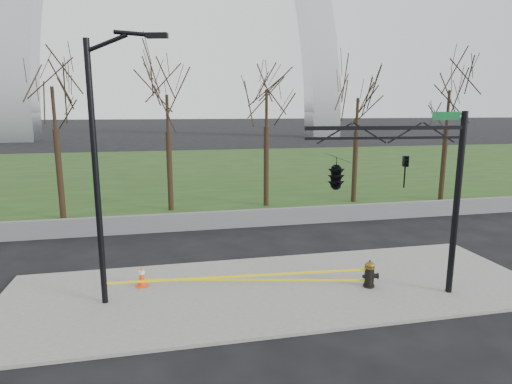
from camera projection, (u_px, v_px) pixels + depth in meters
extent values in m
plane|color=black|center=(277.00, 290.00, 14.45)|extent=(500.00, 500.00, 0.00)
cube|color=slate|center=(277.00, 289.00, 14.44)|extent=(18.00, 6.00, 0.10)
cube|color=#253914|center=(201.00, 169.00, 43.23)|extent=(120.00, 40.00, 0.06)
cube|color=#59595B|center=(237.00, 219.00, 22.04)|extent=(60.00, 0.30, 0.90)
cylinder|color=black|center=(369.00, 286.00, 14.50)|extent=(0.39, 0.39, 0.07)
cylinder|color=black|center=(369.00, 277.00, 14.44)|extent=(0.30, 0.30, 0.68)
cylinder|color=black|center=(376.00, 276.00, 14.41)|extent=(0.27, 0.24, 0.18)
cylinder|color=black|center=(364.00, 276.00, 14.45)|extent=(0.14, 0.14, 0.11)
cylinder|color=brown|center=(370.00, 267.00, 14.37)|extent=(0.34, 0.34, 0.07)
ellipsoid|color=brown|center=(370.00, 265.00, 14.36)|extent=(0.32, 0.32, 0.24)
cylinder|color=brown|center=(370.00, 261.00, 14.33)|extent=(0.07, 0.07, 0.09)
cube|color=#FF3D0D|center=(142.00, 285.00, 14.55)|extent=(0.46, 0.46, 0.04)
cone|color=#FF3D0D|center=(142.00, 276.00, 14.48)|extent=(0.28, 0.28, 0.67)
cylinder|color=white|center=(141.00, 272.00, 14.46)|extent=(0.21, 0.21, 0.10)
cylinder|color=black|center=(96.00, 180.00, 12.59)|extent=(0.18, 0.18, 8.00)
cylinder|color=black|center=(106.00, 43.00, 11.82)|extent=(1.25, 0.43, 0.56)
cylinder|color=black|center=(135.00, 34.00, 11.74)|extent=(1.20, 0.42, 0.22)
cube|color=black|center=(157.00, 35.00, 11.72)|extent=(0.64, 0.36, 0.14)
cylinder|color=black|center=(456.00, 207.00, 13.55)|extent=(0.20, 0.20, 6.00)
cube|color=black|center=(386.00, 128.00, 12.77)|extent=(4.99, 0.56, 0.12)
cube|color=black|center=(386.00, 138.00, 12.83)|extent=(4.99, 0.52, 0.08)
cube|color=#0C5926|center=(446.00, 116.00, 12.93)|extent=(0.90, 0.12, 0.25)
imported|color=black|center=(405.00, 172.00, 13.11)|extent=(0.18, 0.21, 1.00)
imported|color=black|center=(336.00, 173.00, 12.85)|extent=(0.74, 2.52, 1.00)
cube|color=yellow|center=(242.00, 276.00, 13.80)|extent=(8.64, 0.64, 0.08)
cube|color=yellow|center=(255.00, 280.00, 14.49)|extent=(7.57, 1.67, 0.08)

